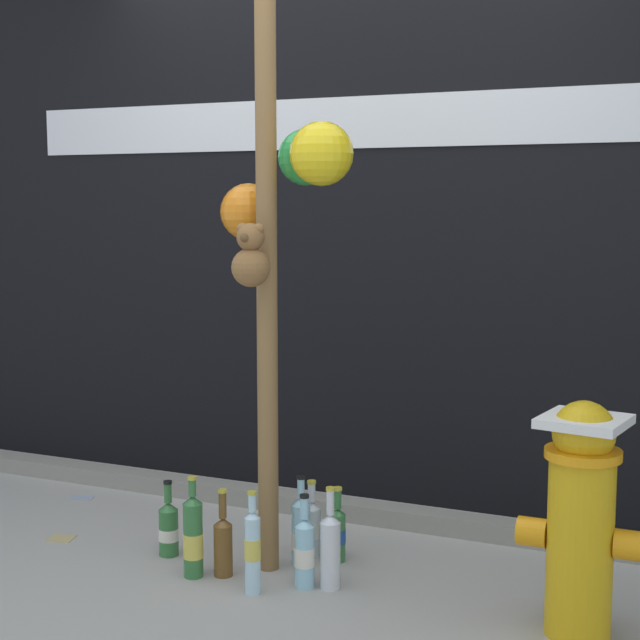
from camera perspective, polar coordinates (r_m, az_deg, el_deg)
ground_plane at (r=3.64m, az=-5.86°, el=-15.63°), size 14.00×14.00×0.00m
building_wall at (r=4.58m, az=2.22°, el=13.35°), size 10.00×0.21×3.81m
curb_strip at (r=4.39m, az=0.11°, el=-11.00°), size 8.00×0.12×0.08m
memorial_post at (r=3.58m, az=-2.47°, el=10.91°), size 0.56×0.51×2.70m
fire_hydrant at (r=3.25m, az=15.27°, el=-11.04°), size 0.40×0.29×0.78m
bottle_0 at (r=3.95m, az=-9.00°, el=-12.12°), size 0.08×0.08×0.30m
bottle_1 at (r=3.58m, az=0.62°, el=-13.45°), size 0.07×0.07×0.38m
bottle_2 at (r=3.89m, az=-0.50°, el=-12.20°), size 0.08×0.08×0.31m
bottle_3 at (r=3.71m, az=-5.79°, el=-13.08°), size 0.07×0.07×0.33m
bottle_4 at (r=3.54m, az=-4.03°, el=-13.45°), size 0.06×0.06×0.38m
bottle_5 at (r=3.59m, az=-0.93°, el=-13.61°), size 0.07×0.07×0.35m
bottle_6 at (r=3.84m, az=1.05°, el=-12.51°), size 0.06×0.06×0.30m
bottle_7 at (r=3.80m, az=-1.14°, el=-12.47°), size 0.08×0.08×0.36m
bottle_8 at (r=3.71m, az=-7.56°, el=-12.69°), size 0.08×0.08×0.39m
litter_0 at (r=4.77m, az=-13.99°, el=-10.21°), size 0.12×0.08×0.01m
litter_1 at (r=4.25m, az=-15.14°, el=-12.42°), size 0.12×0.11×0.01m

